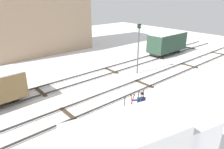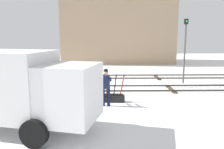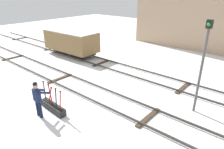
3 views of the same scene
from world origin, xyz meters
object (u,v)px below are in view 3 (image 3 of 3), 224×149
Objects in this scene: freight_car_near_switch at (71,41)px; signal_post at (203,60)px; switch_lever_frame at (53,106)px; rail_worker at (38,97)px.

signal_post is at bearing -11.71° from freight_car_near_switch.
switch_lever_frame is at bearing -139.66° from signal_post.
switch_lever_frame is 0.34× the size of freight_car_near_switch.
signal_post reaches higher than switch_lever_frame.
rail_worker is 10.04m from freight_car_near_switch.
switch_lever_frame is 7.57m from signal_post.
freight_car_near_switch is at bearing 138.06° from switch_lever_frame.
freight_car_near_switch is at bearing 170.26° from signal_post.
signal_post is at bearing 43.06° from switch_lever_frame.
switch_lever_frame is at bearing 87.15° from rail_worker.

